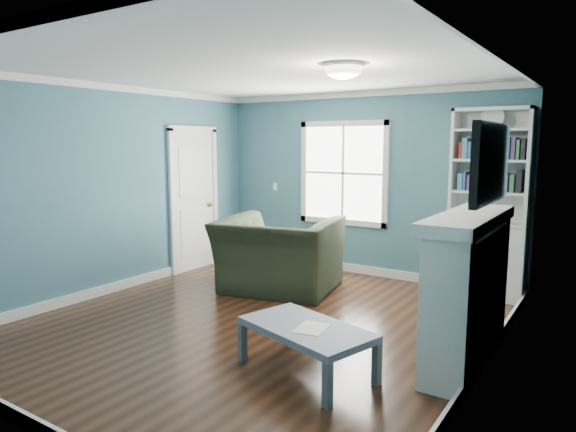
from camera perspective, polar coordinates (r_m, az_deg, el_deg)
The scene contains 13 objects.
floor at distance 5.54m, azimuth -3.23°, elevation -11.78°, with size 5.00×5.00×0.00m, color black.
room_walls at distance 5.22m, azimuth -3.37°, elevation 4.76°, with size 5.00×5.00×5.00m.
trim at distance 5.25m, azimuth -3.34°, elevation 1.00°, with size 4.50×5.00×2.60m.
window at distance 7.50m, azimuth 6.16°, elevation 4.75°, with size 1.40×0.06×1.50m.
bookshelf at distance 6.69m, azimuth 21.33°, elevation -0.70°, with size 0.90×0.35×2.31m.
fireplace at distance 4.68m, azimuth 19.47°, elevation -7.87°, with size 0.44×1.58×1.30m.
tv at distance 4.48m, azimuth 21.63°, elevation 5.49°, with size 0.06×1.10×0.65m, color black.
door at distance 7.76m, azimuth -10.39°, elevation 1.98°, with size 0.12×0.98×2.17m.
ceiling_fixture at distance 4.87m, azimuth 6.16°, elevation 15.90°, with size 0.38×0.38×0.15m.
light_switch at distance 8.14m, azimuth -1.43°, elevation 3.29°, with size 0.08×0.01×0.12m, color white.
recliner at distance 6.54m, azimuth -1.04°, elevation -2.97°, with size 1.44×0.93×1.26m, color black.
coffee_table at distance 4.32m, azimuth 2.04°, elevation -12.73°, with size 1.23×0.89×0.40m.
paper_sheet at distance 4.24m, azimuth 2.68°, elevation -12.34°, with size 0.23×0.29×0.00m, color white.
Camera 1 is at (3.10, -4.19, 1.89)m, focal length 32.00 mm.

